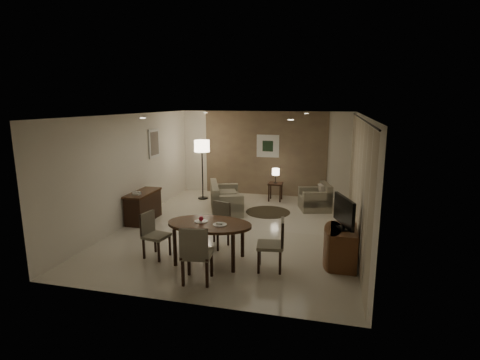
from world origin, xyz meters
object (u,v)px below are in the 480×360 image
(chair_right, at_px, (270,245))
(floor_lamp, at_px, (202,170))
(side_table, at_px, (275,192))
(console_desk, at_px, (143,206))
(armchair, at_px, (315,197))
(tv_cabinet, at_px, (343,247))
(dining_table, at_px, (210,242))
(sofa, at_px, (226,197))
(chair_near, at_px, (197,253))
(chair_far, at_px, (216,225))
(chair_left, at_px, (156,235))

(chair_right, distance_m, floor_lamp, 5.37)
(side_table, xyz_separation_m, floor_lamp, (-2.24, -0.33, 0.64))
(console_desk, distance_m, chair_right, 4.14)
(armchair, bearing_deg, tv_cabinet, -5.03)
(dining_table, relative_size, sofa, 1.00)
(chair_near, xyz_separation_m, armchair, (1.68, 4.87, -0.13))
(tv_cabinet, distance_m, dining_table, 2.49)
(console_desk, height_order, dining_table, dining_table)
(chair_right, distance_m, side_table, 4.88)
(tv_cabinet, bearing_deg, chair_far, 173.60)
(tv_cabinet, xyz_separation_m, chair_left, (-3.52, -0.52, 0.09))
(console_desk, relative_size, chair_near, 1.19)
(dining_table, bearing_deg, tv_cabinet, 10.47)
(floor_lamp, bearing_deg, armchair, -6.43)
(chair_left, distance_m, armchair, 4.97)
(dining_table, height_order, sofa, sofa)
(chair_near, bearing_deg, floor_lamp, -78.82)
(dining_table, xyz_separation_m, chair_left, (-1.07, -0.07, 0.07))
(side_table, bearing_deg, console_desk, -136.52)
(sofa, bearing_deg, console_desk, 107.92)
(chair_near, xyz_separation_m, sofa, (-0.72, 4.20, -0.12))
(console_desk, xyz_separation_m, chair_near, (2.50, -2.78, 0.13))
(chair_near, xyz_separation_m, side_table, (0.46, 5.59, -0.23))
(chair_left, distance_m, floor_lamp, 4.57)
(armchair, relative_size, side_table, 1.52)
(side_table, bearing_deg, floor_lamp, -171.60)
(chair_right, height_order, armchair, chair_right)
(armchair, height_order, floor_lamp, floor_lamp)
(chair_left, xyz_separation_m, armchair, (2.81, 4.10, -0.07))
(chair_near, distance_m, sofa, 4.26)
(chair_left, relative_size, side_table, 1.62)
(floor_lamp, bearing_deg, console_desk, -106.14)
(sofa, distance_m, armchair, 2.49)
(chair_left, height_order, side_table, chair_left)
(armchair, bearing_deg, chair_near, -35.26)
(console_desk, height_order, chair_left, chair_left)
(chair_near, bearing_deg, side_table, -102.26)
(chair_near, distance_m, side_table, 5.61)
(tv_cabinet, height_order, chair_far, chair_far)
(console_desk, bearing_deg, chair_near, -48.05)
(console_desk, xyz_separation_m, chair_right, (3.60, -2.03, 0.10))
(chair_far, xyz_separation_m, chair_right, (1.28, -0.82, 0.01))
(tv_cabinet, bearing_deg, chair_right, -157.63)
(armchair, bearing_deg, console_desk, -79.71)
(tv_cabinet, xyz_separation_m, armchair, (-0.71, 3.58, 0.02))
(side_table, bearing_deg, tv_cabinet, -65.84)
(tv_cabinet, relative_size, chair_left, 1.01)
(chair_near, relative_size, armchair, 1.20)
(tv_cabinet, distance_m, floor_lamp, 5.79)
(console_desk, bearing_deg, chair_left, -55.81)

